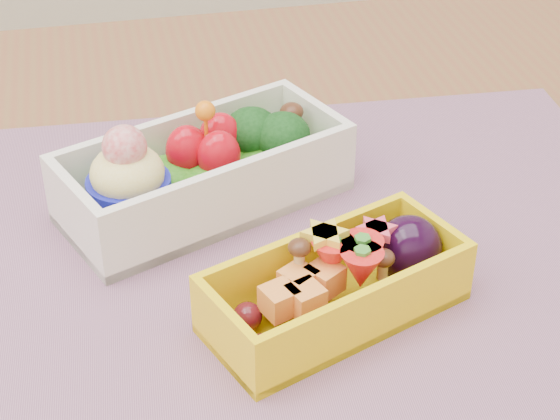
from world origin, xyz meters
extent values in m
cube|color=brown|center=(0.00, 0.00, 0.73)|extent=(1.20, 0.80, 0.04)
cube|color=gray|center=(-0.02, -0.02, 0.75)|extent=(0.56, 0.44, 0.00)
cube|color=white|center=(-0.05, 0.06, 0.78)|extent=(0.21, 0.15, 0.05)
ellipsoid|color=#4FA121|center=(-0.05, 0.06, 0.77)|extent=(0.19, 0.14, 0.02)
cylinder|color=#161BAB|center=(-0.11, 0.03, 0.78)|extent=(0.05, 0.05, 0.03)
sphere|color=red|center=(-0.11, 0.03, 0.82)|extent=(0.03, 0.03, 0.03)
ellipsoid|color=#BD0716|center=(-0.06, 0.06, 0.79)|extent=(0.03, 0.03, 0.04)
ellipsoid|color=#BD0716|center=(-0.04, 0.05, 0.79)|extent=(0.03, 0.03, 0.04)
ellipsoid|color=#BD0716|center=(-0.04, 0.07, 0.79)|extent=(0.03, 0.03, 0.04)
sphere|color=orange|center=(-0.05, 0.06, 0.82)|extent=(0.01, 0.01, 0.01)
ellipsoid|color=black|center=(-0.02, 0.08, 0.79)|extent=(0.04, 0.04, 0.03)
ellipsoid|color=black|center=(0.00, 0.07, 0.79)|extent=(0.04, 0.04, 0.03)
ellipsoid|color=#3F2111|center=(0.01, 0.09, 0.80)|extent=(0.02, 0.02, 0.01)
cube|color=yellow|center=(0.00, -0.08, 0.77)|extent=(0.17, 0.12, 0.04)
ellipsoid|color=#4D0E15|center=(-0.03, -0.09, 0.77)|extent=(0.09, 0.07, 0.02)
cube|color=orange|center=(-0.02, -0.08, 0.78)|extent=(0.05, 0.05, 0.02)
cone|color=red|center=(0.00, -0.07, 0.79)|extent=(0.03, 0.03, 0.03)
cone|color=red|center=(0.02, -0.07, 0.79)|extent=(0.03, 0.03, 0.03)
cone|color=red|center=(0.02, -0.08, 0.79)|extent=(0.03, 0.03, 0.03)
cylinder|color=yellow|center=(0.00, -0.06, 0.80)|extent=(0.03, 0.03, 0.01)
cylinder|color=#E53F5B|center=(0.03, -0.06, 0.80)|extent=(0.03, 0.03, 0.01)
ellipsoid|color=#3F2111|center=(-0.02, -0.07, 0.78)|extent=(0.01, 0.01, 0.01)
ellipsoid|color=#3F2111|center=(0.03, -0.08, 0.78)|extent=(0.01, 0.01, 0.01)
ellipsoid|color=black|center=(0.05, -0.06, 0.78)|extent=(0.04, 0.04, 0.04)
camera|label=1|loc=(-0.12, -0.48, 1.11)|focal=59.66mm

